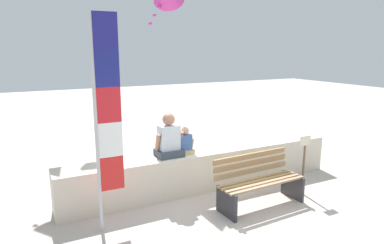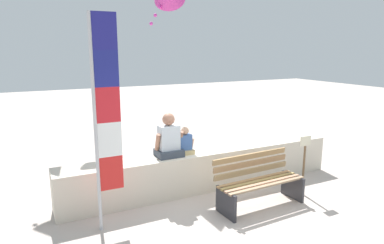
% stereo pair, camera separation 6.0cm
% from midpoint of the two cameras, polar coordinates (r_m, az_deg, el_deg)
% --- Properties ---
extents(ground_plane, '(40.00, 40.00, 0.00)m').
position_cam_midpoint_polar(ground_plane, '(6.13, 7.16, -14.11)').
color(ground_plane, '#B5A79D').
extents(seawall_ledge, '(5.66, 0.57, 0.75)m').
position_cam_midpoint_polar(seawall_ledge, '(6.84, 2.08, -7.78)').
color(seawall_ledge, beige).
rests_on(seawall_ledge, ground).
extents(park_bench, '(1.62, 0.68, 0.88)m').
position_cam_midpoint_polar(park_bench, '(6.19, 10.72, -9.77)').
color(park_bench, '#95775A').
rests_on(park_bench, ground).
extents(person_adult, '(0.53, 0.39, 0.81)m').
position_cam_midpoint_polar(person_adult, '(6.31, -4.12, -2.94)').
color(person_adult, '#303945').
rests_on(person_adult, seawall_ledge).
extents(person_child, '(0.34, 0.25, 0.52)m').
position_cam_midpoint_polar(person_child, '(6.47, -1.43, -3.57)').
color(person_child, tan).
rests_on(person_child, seawall_ledge).
extents(flag_banner, '(0.40, 0.05, 3.19)m').
position_cam_midpoint_polar(flag_banner, '(5.06, -14.65, 1.43)').
color(flag_banner, '#B7B7BC').
rests_on(flag_banner, ground).
extents(sign_post, '(0.24, 0.04, 1.13)m').
position_cam_midpoint_polar(sign_post, '(6.75, 17.82, -5.92)').
color(sign_post, brown).
rests_on(sign_post, ground).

